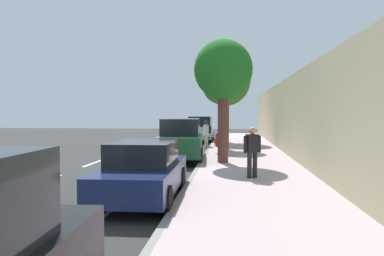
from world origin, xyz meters
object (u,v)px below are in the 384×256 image
object	(u,v)px
pedestrian_on_phone	(252,149)
street_tree_corner	(226,81)
street_tree_mid_block	(223,72)
street_tree_far_end	(225,91)
parked_suv_silver_far	(201,129)
bicycle_at_curb	(203,142)
parked_suv_green_mid	(181,139)
parked_sedan_dark_blue_second	(144,171)
cyclist_with_backpack	(206,131)
fire_hydrant	(217,140)

from	to	relation	value
pedestrian_on_phone	street_tree_corner	bearing A→B (deg)	94.01
street_tree_mid_block	street_tree_far_end	bearing A→B (deg)	90.00
parked_suv_silver_far	bicycle_at_curb	world-z (taller)	parked_suv_silver_far
parked_suv_green_mid	street_tree_far_end	xyz separation A→B (m)	(1.99, 4.23, 2.53)
parked_suv_silver_far	pedestrian_on_phone	world-z (taller)	parked_suv_silver_far
parked_sedan_dark_blue_second	parked_suv_green_mid	distance (m)	7.80
cyclist_with_backpack	street_tree_corner	size ratio (longest dim) A/B	0.28
street_tree_corner	pedestrian_on_phone	world-z (taller)	street_tree_corner
parked_sedan_dark_blue_second	parked_suv_silver_far	size ratio (longest dim) A/B	0.94
parked_sedan_dark_blue_second	parked_suv_silver_far	xyz separation A→B (m)	(-0.10, 19.48, 0.27)
street_tree_far_end	fire_hydrant	distance (m)	3.44
parked_suv_silver_far	parked_sedan_dark_blue_second	bearing A→B (deg)	-89.71
street_tree_mid_block	bicycle_at_curb	bearing A→B (deg)	100.23
street_tree_mid_block	street_tree_corner	distance (m)	10.92
street_tree_mid_block	pedestrian_on_phone	xyz separation A→B (m)	(1.02, -3.64, -2.92)
street_tree_far_end	pedestrian_on_phone	bearing A→B (deg)	-83.77
street_tree_mid_block	street_tree_far_end	world-z (taller)	street_tree_mid_block
bicycle_at_curb	street_tree_far_end	distance (m)	4.08
street_tree_mid_block	fire_hydrant	size ratio (longest dim) A/B	6.22
street_tree_corner	cyclist_with_backpack	bearing A→B (deg)	-108.63
street_tree_far_end	fire_hydrant	bearing A→B (deg)	107.61
parked_suv_silver_far	street_tree_mid_block	distance (m)	13.65
street_tree_far_end	pedestrian_on_phone	world-z (taller)	street_tree_far_end
street_tree_far_end	parked_sedan_dark_blue_second	bearing A→B (deg)	-99.08
pedestrian_on_phone	parked_suv_green_mid	bearing A→B (deg)	120.44
street_tree_mid_block	pedestrian_on_phone	world-z (taller)	street_tree_mid_block
bicycle_at_curb	fire_hydrant	distance (m)	1.04
bicycle_at_curb	street_tree_far_end	bearing A→B (deg)	-56.20
parked_suv_green_mid	street_tree_far_end	distance (m)	5.32
parked_suv_green_mid	pedestrian_on_phone	world-z (taller)	parked_suv_green_mid
street_tree_mid_block	cyclist_with_backpack	bearing A→B (deg)	99.16
bicycle_at_curb	street_tree_mid_block	size ratio (longest dim) A/B	0.29
cyclist_with_backpack	parked_sedan_dark_blue_second	bearing A→B (deg)	-93.07
street_tree_corner	fire_hydrant	xyz separation A→B (m)	(-0.52, -3.57, -4.01)
street_tree_far_end	street_tree_corner	world-z (taller)	street_tree_corner
parked_suv_green_mid	bicycle_at_curb	world-z (taller)	parked_suv_green_mid
parked_sedan_dark_blue_second	street_tree_far_end	xyz separation A→B (m)	(1.92, 12.03, 2.80)
parked_suv_green_mid	street_tree_far_end	world-z (taller)	street_tree_far_end
parked_suv_green_mid	parked_suv_silver_far	bearing A→B (deg)	90.17
street_tree_far_end	bicycle_at_curb	bearing A→B (deg)	123.80
pedestrian_on_phone	street_tree_mid_block	bearing A→B (deg)	105.66
parked_suv_green_mid	cyclist_with_backpack	bearing A→B (deg)	82.28
pedestrian_on_phone	parked_suv_silver_far	bearing A→B (deg)	100.27
pedestrian_on_phone	bicycle_at_curb	bearing A→B (deg)	101.98
street_tree_mid_block	street_tree_far_end	xyz separation A→B (m)	(0.00, 5.71, -0.44)
pedestrian_on_phone	fire_hydrant	xyz separation A→B (m)	(-1.54, 10.98, -0.51)
parked_sedan_dark_blue_second	fire_hydrant	bearing A→B (deg)	84.12
street_tree_mid_block	street_tree_corner	size ratio (longest dim) A/B	0.83
cyclist_with_backpack	street_tree_mid_block	world-z (taller)	street_tree_mid_block
fire_hydrant	street_tree_far_end	bearing A→B (deg)	-72.39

